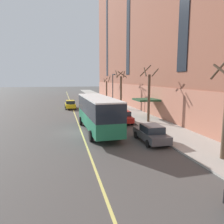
{
  "coord_description": "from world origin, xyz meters",
  "views": [
    {
      "loc": [
        -1.62,
        -22.51,
        5.57
      ],
      "look_at": [
        3.84,
        1.31,
        1.8
      ],
      "focal_mm": 35.0,
      "sensor_mm": 36.0,
      "label": 1
    }
  ],
  "objects_px": {
    "parked_car_darkgray_4": "(151,133)",
    "street_lamp": "(113,87)",
    "street_tree_mid_block": "(149,94)",
    "parked_car_silver_2": "(94,99)",
    "parked_car_red_6": "(123,117)",
    "taxi_cab": "(70,104)",
    "city_bus": "(98,112)",
    "parked_car_green_1": "(110,109)",
    "street_tree_far_downtown": "(107,89)",
    "street_tree_far_uptown": "(121,89)",
    "parked_car_navy_5": "(99,101)"
  },
  "relations": [
    {
      "from": "street_lamp",
      "to": "street_tree_far_downtown",
      "type": "bearing_deg",
      "value": 83.78
    },
    {
      "from": "parked_car_green_1",
      "to": "taxi_cab",
      "type": "height_order",
      "value": "same"
    },
    {
      "from": "parked_car_silver_2",
      "to": "city_bus",
      "type": "bearing_deg",
      "value": -97.61
    },
    {
      "from": "taxi_cab",
      "to": "city_bus",
      "type": "bearing_deg",
      "value": -83.59
    },
    {
      "from": "parked_car_darkgray_4",
      "to": "street_tree_far_uptown",
      "type": "relative_size",
      "value": 0.68
    },
    {
      "from": "parked_car_green_1",
      "to": "street_tree_mid_block",
      "type": "bearing_deg",
      "value": -69.13
    },
    {
      "from": "parked_car_red_6",
      "to": "taxi_cab",
      "type": "height_order",
      "value": "same"
    },
    {
      "from": "street_tree_mid_block",
      "to": "street_tree_far_downtown",
      "type": "relative_size",
      "value": 1.18
    },
    {
      "from": "parked_car_green_1",
      "to": "parked_car_darkgray_4",
      "type": "relative_size",
      "value": 0.93
    },
    {
      "from": "parked_car_green_1",
      "to": "street_lamp",
      "type": "xyz_separation_m",
      "value": [
        1.75,
        5.42,
        3.24
      ]
    },
    {
      "from": "parked_car_red_6",
      "to": "taxi_cab",
      "type": "relative_size",
      "value": 1.0
    },
    {
      "from": "street_tree_far_uptown",
      "to": "street_lamp",
      "type": "relative_size",
      "value": 1.11
    },
    {
      "from": "parked_car_darkgray_4",
      "to": "street_tree_mid_block",
      "type": "bearing_deg",
      "value": 69.45
    },
    {
      "from": "parked_car_darkgray_4",
      "to": "parked_car_silver_2",
      "type": "bearing_deg",
      "value": 90.04
    },
    {
      "from": "parked_car_red_6",
      "to": "taxi_cab",
      "type": "xyz_separation_m",
      "value": [
        -5.99,
        14.74,
        0.0
      ]
    },
    {
      "from": "parked_car_navy_5",
      "to": "parked_car_red_6",
      "type": "bearing_deg",
      "value": -90.2
    },
    {
      "from": "parked_car_green_1",
      "to": "parked_car_red_6",
      "type": "distance_m",
      "value": 7.5
    },
    {
      "from": "parked_car_silver_2",
      "to": "taxi_cab",
      "type": "xyz_separation_m",
      "value": [
        -6.07,
        -10.85,
        -0.0
      ]
    },
    {
      "from": "taxi_cab",
      "to": "street_lamp",
      "type": "bearing_deg",
      "value": -13.21
    },
    {
      "from": "taxi_cab",
      "to": "street_lamp",
      "type": "height_order",
      "value": "street_lamp"
    },
    {
      "from": "parked_car_green_1",
      "to": "parked_car_navy_5",
      "type": "relative_size",
      "value": 0.9
    },
    {
      "from": "city_bus",
      "to": "parked_car_navy_5",
      "type": "bearing_deg",
      "value": 80.33
    },
    {
      "from": "parked_car_green_1",
      "to": "street_tree_far_downtown",
      "type": "distance_m",
      "value": 18.65
    },
    {
      "from": "city_bus",
      "to": "parked_car_red_6",
      "type": "relative_size",
      "value": 2.42
    },
    {
      "from": "parked_car_silver_2",
      "to": "parked_car_navy_5",
      "type": "bearing_deg",
      "value": -90.12
    },
    {
      "from": "street_tree_far_downtown",
      "to": "street_lamp",
      "type": "height_order",
      "value": "street_lamp"
    },
    {
      "from": "parked_car_darkgray_4",
      "to": "street_lamp",
      "type": "distance_m",
      "value": 22.05
    },
    {
      "from": "parked_car_darkgray_4",
      "to": "parked_car_navy_5",
      "type": "xyz_separation_m",
      "value": [
        -0.04,
        27.92,
        0.0
      ]
    },
    {
      "from": "parked_car_darkgray_4",
      "to": "parked_car_navy_5",
      "type": "distance_m",
      "value": 27.92
    },
    {
      "from": "parked_car_darkgray_4",
      "to": "street_tree_far_uptown",
      "type": "bearing_deg",
      "value": 81.97
    },
    {
      "from": "parked_car_green_1",
      "to": "street_tree_far_uptown",
      "type": "bearing_deg",
      "value": 57.9
    },
    {
      "from": "parked_car_navy_5",
      "to": "taxi_cab",
      "type": "distance_m",
      "value": 7.46
    },
    {
      "from": "parked_car_green_1",
      "to": "parked_car_darkgray_4",
      "type": "xyz_separation_m",
      "value": [
        0.1,
        -16.33,
        0.0
      ]
    },
    {
      "from": "parked_car_silver_2",
      "to": "street_tree_far_downtown",
      "type": "height_order",
      "value": "street_tree_far_downtown"
    },
    {
      "from": "street_tree_mid_block",
      "to": "street_lamp",
      "type": "bearing_deg",
      "value": 95.79
    },
    {
      "from": "parked_car_navy_5",
      "to": "parked_car_green_1",
      "type": "bearing_deg",
      "value": -90.34
    },
    {
      "from": "parked_car_darkgray_4",
      "to": "street_tree_far_downtown",
      "type": "distance_m",
      "value": 34.78
    },
    {
      "from": "parked_car_silver_2",
      "to": "street_lamp",
      "type": "distance_m",
      "value": 13.19
    },
    {
      "from": "city_bus",
      "to": "parked_car_darkgray_4",
      "type": "distance_m",
      "value": 6.35
    },
    {
      "from": "parked_car_navy_5",
      "to": "street_lamp",
      "type": "bearing_deg",
      "value": -74.71
    },
    {
      "from": "parked_car_silver_2",
      "to": "taxi_cab",
      "type": "height_order",
      "value": "same"
    },
    {
      "from": "taxi_cab",
      "to": "street_tree_mid_block",
      "type": "bearing_deg",
      "value": -59.45
    },
    {
      "from": "city_bus",
      "to": "street_lamp",
      "type": "bearing_deg",
      "value": 71.66
    },
    {
      "from": "parked_car_navy_5",
      "to": "street_lamp",
      "type": "xyz_separation_m",
      "value": [
        1.69,
        -6.17,
        3.24
      ]
    },
    {
      "from": "parked_car_silver_2",
      "to": "street_lamp",
      "type": "height_order",
      "value": "street_lamp"
    },
    {
      "from": "parked_car_navy_5",
      "to": "street_tree_mid_block",
      "type": "xyz_separation_m",
      "value": [
        3.07,
        -19.82,
        2.83
      ]
    },
    {
      "from": "parked_car_darkgray_4",
      "to": "street_tree_mid_block",
      "type": "distance_m",
      "value": 9.1
    },
    {
      "from": "street_tree_mid_block",
      "to": "street_tree_far_uptown",
      "type": "relative_size",
      "value": 1.03
    },
    {
      "from": "parked_car_silver_2",
      "to": "street_tree_mid_block",
      "type": "height_order",
      "value": "street_tree_mid_block"
    },
    {
      "from": "street_tree_far_downtown",
      "to": "parked_car_green_1",
      "type": "bearing_deg",
      "value": -99.8
    }
  ]
}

